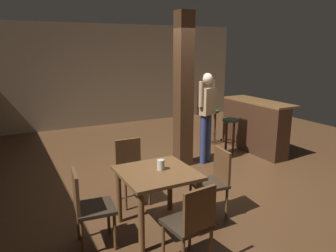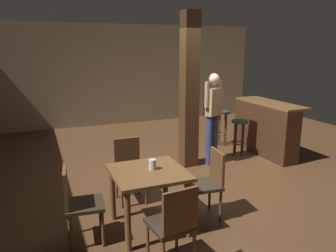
{
  "view_description": "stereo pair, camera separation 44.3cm",
  "coord_description": "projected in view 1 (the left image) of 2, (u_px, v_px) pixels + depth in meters",
  "views": [
    {
      "loc": [
        -2.84,
        -4.52,
        2.19
      ],
      "look_at": [
        -0.63,
        -0.27,
        1.02
      ],
      "focal_mm": 35.0,
      "sensor_mm": 36.0,
      "label": 1
    },
    {
      "loc": [
        -2.43,
        -4.71,
        2.19
      ],
      "look_at": [
        -0.63,
        -0.27,
        1.02
      ],
      "focal_mm": 35.0,
      "sensor_mm": 36.0,
      "label": 2
    }
  ],
  "objects": [
    {
      "name": "bar_stool_near",
      "position": [
        230.0,
        128.0,
        6.82
      ],
      "size": [
        0.33,
        0.33,
        0.73
      ],
      "color": "#1E3828",
      "rests_on": "ground_plane"
    },
    {
      "name": "napkin_cup",
      "position": [
        161.0,
        165.0,
        3.92
      ],
      "size": [
        0.09,
        0.09,
        0.13
      ],
      "primitive_type": "cylinder",
      "color": "beige",
      "rests_on": "dining_table"
    },
    {
      "name": "standing_person",
      "position": [
        206.0,
        112.0,
        6.14
      ],
      "size": [
        0.46,
        0.32,
        1.72
      ],
      "color": "tan",
      "rests_on": "ground_plane"
    },
    {
      "name": "wall_back",
      "position": [
        110.0,
        75.0,
        9.24
      ],
      "size": [
        8.0,
        0.1,
        2.8
      ],
      "primitive_type": "cube",
      "color": "gray",
      "rests_on": "ground_plane"
    },
    {
      "name": "chair_east",
      "position": [
        214.0,
        179.0,
        4.28
      ],
      "size": [
        0.46,
        0.46,
        0.89
      ],
      "color": "#2D2319",
      "rests_on": "ground_plane"
    },
    {
      "name": "pillar",
      "position": [
        184.0,
        91.0,
        5.94
      ],
      "size": [
        0.28,
        0.28,
        2.8
      ],
      "primitive_type": "cube",
      "color": "#422816",
      "rests_on": "ground_plane"
    },
    {
      "name": "chair_north",
      "position": [
        131.0,
        167.0,
        4.68
      ],
      "size": [
        0.43,
        0.43,
        0.89
      ],
      "color": "#2D2319",
      "rests_on": "ground_plane"
    },
    {
      "name": "chair_west",
      "position": [
        88.0,
        205.0,
        3.58
      ],
      "size": [
        0.46,
        0.46,
        0.89
      ],
      "color": "#2D2319",
      "rests_on": "ground_plane"
    },
    {
      "name": "bar_stool_mid",
      "position": [
        212.0,
        119.0,
        7.46
      ],
      "size": [
        0.32,
        0.32,
        0.79
      ],
      "color": "#1E3828",
      "rests_on": "ground_plane"
    },
    {
      "name": "ground_plane",
      "position": [
        193.0,
        176.0,
        5.69
      ],
      "size": [
        10.8,
        10.8,
        0.0
      ],
      "primitive_type": "plane",
      "color": "#4C301C"
    },
    {
      "name": "bar_counter",
      "position": [
        254.0,
        126.0,
        6.95
      ],
      "size": [
        0.56,
        1.66,
        1.08
      ],
      "color": "brown",
      "rests_on": "ground_plane"
    },
    {
      "name": "dining_table",
      "position": [
        157.0,
        182.0,
        3.92
      ],
      "size": [
        0.87,
        0.87,
        0.75
      ],
      "color": "brown",
      "rests_on": "ground_plane"
    },
    {
      "name": "chair_south",
      "position": [
        192.0,
        222.0,
        3.23
      ],
      "size": [
        0.47,
        0.47,
        0.89
      ],
      "color": "#2D2319",
      "rests_on": "ground_plane"
    }
  ]
}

